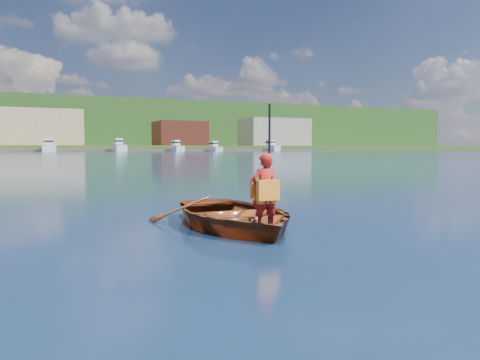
# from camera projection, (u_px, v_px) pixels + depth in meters

# --- Properties ---
(ground) EXTENTS (600.00, 600.00, 0.00)m
(ground) POSITION_uv_depth(u_px,v_px,m) (288.00, 229.00, 7.62)
(ground) COLOR #0D2240
(ground) RESTS_ON ground
(rowboat) EXTENTS (2.48, 3.45, 0.71)m
(rowboat) POSITION_uv_depth(u_px,v_px,m) (233.00, 215.00, 7.75)
(rowboat) COLOR brown
(rowboat) RESTS_ON ground
(child_paddler) EXTENTS (0.42, 0.34, 1.88)m
(child_paddler) POSITION_uv_depth(u_px,v_px,m) (265.00, 191.00, 6.95)
(child_paddler) COLOR #AD1D18
(child_paddler) RESTS_ON ground
(shoreline) EXTENTS (400.00, 140.00, 22.00)m
(shoreline) POSITION_uv_depth(u_px,v_px,m) (48.00, 129.00, 223.92)
(shoreline) COLOR #455F24
(shoreline) RESTS_ON ground
(dock) EXTENTS (160.03, 10.77, 0.80)m
(dock) POSITION_uv_depth(u_px,v_px,m) (89.00, 150.00, 147.51)
(dock) COLOR brown
(dock) RESTS_ON ground
(waterfront_buildings) EXTENTS (202.00, 16.00, 14.00)m
(waterfront_buildings) POSITION_uv_depth(u_px,v_px,m) (26.00, 128.00, 155.38)
(waterfront_buildings) COLOR maroon
(waterfront_buildings) RESTS_ON ground
(marina_yachts) EXTENTS (147.71, 13.84, 4.36)m
(marina_yachts) POSITION_uv_depth(u_px,v_px,m) (19.00, 147.00, 135.29)
(marina_yachts) COLOR silver
(marina_yachts) RESTS_ON ground
(hillside_trees) EXTENTS (290.65, 65.64, 22.97)m
(hillside_trees) POSITION_uv_depth(u_px,v_px,m) (63.00, 112.00, 229.24)
(hillside_trees) COLOR #382314
(hillside_trees) RESTS_ON ground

